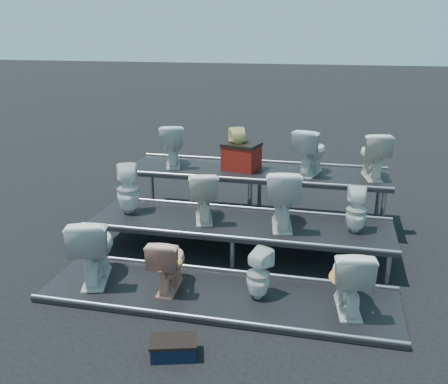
% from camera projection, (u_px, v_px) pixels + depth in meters
% --- Properties ---
extents(ground, '(80.00, 80.00, 0.00)m').
position_uv_depth(ground, '(239.00, 252.00, 7.13)').
color(ground, black).
rests_on(ground, ground).
extents(tier_front, '(4.20, 1.20, 0.06)m').
position_uv_depth(tier_front, '(218.00, 295.00, 5.92)').
color(tier_front, black).
rests_on(tier_front, ground).
extents(tier_mid, '(4.20, 1.20, 0.46)m').
position_uv_depth(tier_mid, '(239.00, 237.00, 7.06)').
color(tier_mid, black).
rests_on(tier_mid, ground).
extents(tier_back, '(4.20, 1.20, 0.86)m').
position_uv_depth(tier_back, '(255.00, 195.00, 8.20)').
color(tier_back, black).
rests_on(tier_back, ground).
extents(toilet_0, '(0.69, 0.94, 0.86)m').
position_uv_depth(toilet_0, '(94.00, 248.00, 6.11)').
color(toilet_0, silver).
rests_on(toilet_0, tier_front).
extents(toilet_1, '(0.41, 0.68, 0.67)m').
position_uv_depth(toilet_1, '(168.00, 262.00, 5.93)').
color(toilet_1, '#DF9984').
rests_on(toilet_1, tier_front).
extents(toilet_2, '(0.36, 0.37, 0.60)m').
position_uv_depth(toilet_2, '(258.00, 274.00, 5.71)').
color(toilet_2, silver).
rests_on(toilet_2, tier_front).
extents(toilet_3, '(0.53, 0.80, 0.77)m').
position_uv_depth(toilet_3, '(349.00, 277.00, 5.47)').
color(toilet_3, silver).
rests_on(toilet_3, tier_front).
extents(toilet_4, '(0.44, 0.44, 0.73)m').
position_uv_depth(toilet_4, '(128.00, 189.00, 7.22)').
color(toilet_4, silver).
rests_on(toilet_4, tier_mid).
extents(toilet_5, '(0.59, 0.80, 0.72)m').
position_uv_depth(toilet_5, '(203.00, 195.00, 6.98)').
color(toilet_5, silver).
rests_on(toilet_5, tier_mid).
extents(toilet_6, '(0.58, 0.87, 0.83)m').
position_uv_depth(toilet_6, '(282.00, 197.00, 6.73)').
color(toilet_6, silver).
rests_on(toilet_6, tier_mid).
extents(toilet_7, '(0.29, 0.29, 0.61)m').
position_uv_depth(toilet_7, '(356.00, 210.00, 6.56)').
color(toilet_7, silver).
rests_on(toilet_7, tier_mid).
extents(toilet_8, '(0.58, 0.77, 0.70)m').
position_uv_depth(toilet_8, '(172.00, 145.00, 8.25)').
color(toilet_8, silver).
rests_on(toilet_8, tier_back).
extents(toilet_9, '(0.39, 0.40, 0.67)m').
position_uv_depth(toilet_9, '(238.00, 149.00, 8.02)').
color(toilet_9, beige).
rests_on(toilet_9, tier_back).
extents(toilet_10, '(0.58, 0.80, 0.73)m').
position_uv_depth(toilet_10, '(311.00, 151.00, 7.77)').
color(toilet_10, silver).
rests_on(toilet_10, tier_back).
extents(toilet_11, '(0.52, 0.76, 0.72)m').
position_uv_depth(toilet_11, '(373.00, 155.00, 7.57)').
color(toilet_11, silver).
rests_on(toilet_11, tier_back).
extents(red_crate, '(0.62, 0.55, 0.39)m').
position_uv_depth(red_crate, '(241.00, 158.00, 8.05)').
color(red_crate, maroon).
rests_on(red_crate, tier_back).
extents(step_stool, '(0.49, 0.37, 0.16)m').
position_uv_depth(step_stool, '(174.00, 349.00, 4.84)').
color(step_stool, black).
rests_on(step_stool, ground).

